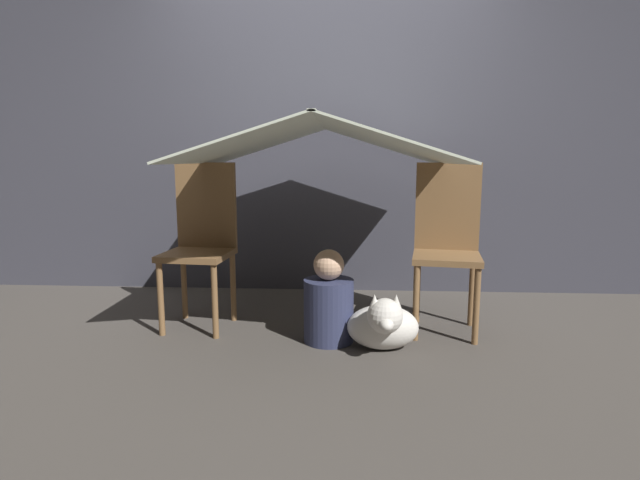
{
  "coord_description": "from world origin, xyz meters",
  "views": [
    {
      "loc": [
        0.17,
        -2.79,
        1.03
      ],
      "look_at": [
        0.0,
        0.14,
        0.56
      ],
      "focal_mm": 28.0,
      "sensor_mm": 36.0,
      "label": 1
    }
  ],
  "objects_px": {
    "chair_left": "(201,238)",
    "dog": "(383,324)",
    "person_front": "(329,304)",
    "chair_right": "(447,241)"
  },
  "relations": [
    {
      "from": "chair_left",
      "to": "chair_right",
      "type": "bearing_deg",
      "value": 5.22
    },
    {
      "from": "chair_right",
      "to": "dog",
      "type": "bearing_deg",
      "value": -125.75
    },
    {
      "from": "chair_left",
      "to": "dog",
      "type": "relative_size",
      "value": 2.56
    },
    {
      "from": "chair_right",
      "to": "dog",
      "type": "relative_size",
      "value": 2.56
    },
    {
      "from": "chair_right",
      "to": "dog",
      "type": "distance_m",
      "value": 0.69
    },
    {
      "from": "person_front",
      "to": "chair_right",
      "type": "bearing_deg",
      "value": 20.72
    },
    {
      "from": "dog",
      "to": "person_front",
      "type": "bearing_deg",
      "value": 155.66
    },
    {
      "from": "chair_right",
      "to": "person_front",
      "type": "relative_size",
      "value": 1.9
    },
    {
      "from": "dog",
      "to": "chair_right",
      "type": "bearing_deg",
      "value": 45.14
    },
    {
      "from": "chair_left",
      "to": "person_front",
      "type": "relative_size",
      "value": 1.9
    }
  ]
}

